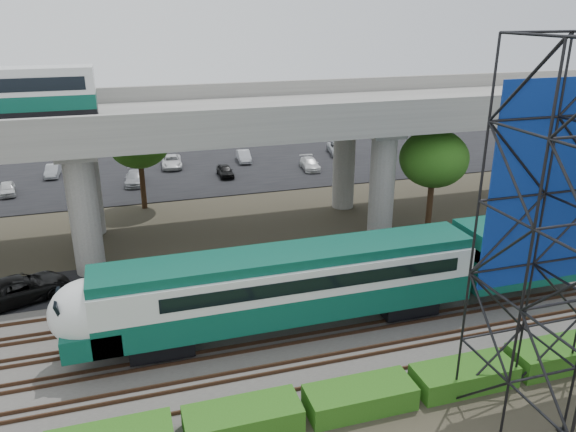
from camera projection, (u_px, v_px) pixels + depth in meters
name	position (u px, v px, depth m)	size (l,w,h in m)	color
ground	(304.00, 355.00, 27.16)	(140.00, 140.00, 0.00)	#474233
ballast_bed	(292.00, 332.00, 28.92)	(90.00, 12.00, 0.20)	slate
service_road	(253.00, 265.00, 36.55)	(90.00, 5.00, 0.08)	black
parking_lot	(198.00, 171.00, 57.59)	(90.00, 18.00, 0.08)	black
harbor_water	(174.00, 129.00, 77.30)	(140.00, 40.00, 0.03)	slate
rail_tracks	(292.00, 328.00, 28.85)	(90.00, 9.52, 0.16)	#472D1E
commuter_train	(330.00, 278.00, 28.50)	(29.30, 3.06, 4.30)	black
overpass	(216.00, 125.00, 38.32)	(80.00, 12.00, 12.40)	#9E9B93
hedge_strip	(360.00, 396.00, 23.39)	(34.60, 1.80, 1.20)	#265212
trees	(165.00, 166.00, 38.40)	(40.94, 16.94, 7.69)	#382314
suv	(20.00, 289.00, 31.75)	(2.47, 5.36, 1.49)	black
parked_cars	(216.00, 164.00, 57.74)	(36.15, 9.65, 1.31)	silver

